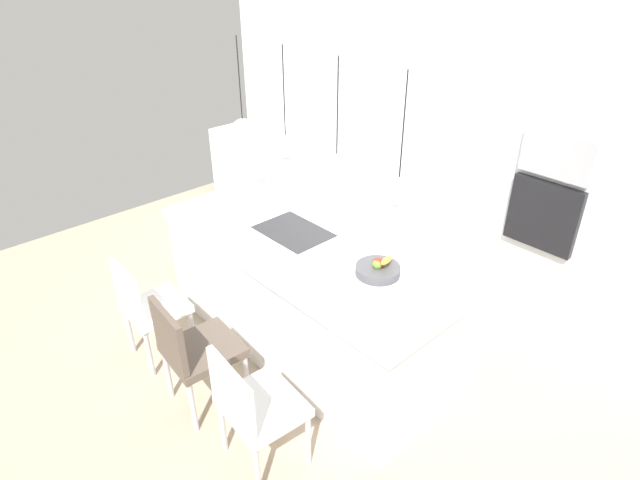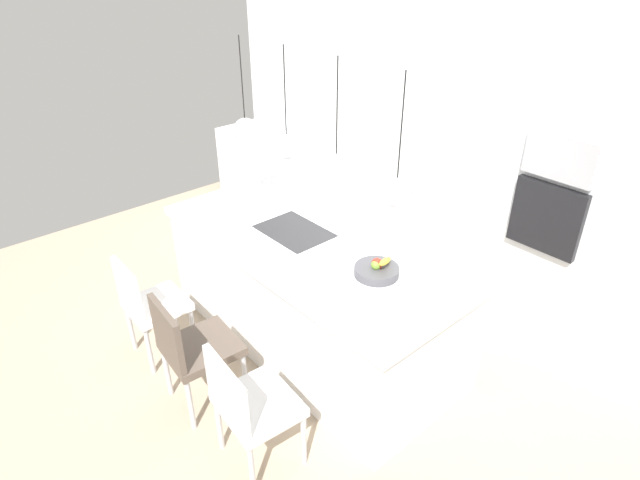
{
  "view_description": "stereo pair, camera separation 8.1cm",
  "coord_description": "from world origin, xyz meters",
  "px_view_note": "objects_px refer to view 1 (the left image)",
  "views": [
    {
      "loc": [
        2.5,
        -2.23,
        2.86
      ],
      "look_at": [
        0.1,
        0.0,
        0.98
      ],
      "focal_mm": 29.43,
      "sensor_mm": 36.0,
      "label": 1
    },
    {
      "loc": [
        2.56,
        -2.17,
        2.86
      ],
      "look_at": [
        0.1,
        0.0,
        0.98
      ],
      "focal_mm": 29.43,
      "sensor_mm": 36.0,
      "label": 2
    }
  ],
  "objects_px": {
    "chair_near": "(148,306)",
    "chair_middle": "(193,348)",
    "chair_far": "(253,405)",
    "microwave": "(558,155)",
    "oven": "(543,215)",
    "fruit_bowl": "(378,268)"
  },
  "relations": [
    {
      "from": "oven",
      "to": "chair_near",
      "type": "xyz_separation_m",
      "value": [
        -1.68,
        -2.61,
        -0.48
      ]
    },
    {
      "from": "oven",
      "to": "chair_middle",
      "type": "bearing_deg",
      "value": -111.23
    },
    {
      "from": "microwave",
      "to": "chair_near",
      "type": "height_order",
      "value": "microwave"
    },
    {
      "from": "chair_near",
      "to": "chair_far",
      "type": "xyz_separation_m",
      "value": [
        1.31,
        -0.0,
        0.0
      ]
    },
    {
      "from": "chair_near",
      "to": "chair_middle",
      "type": "distance_m",
      "value": 0.66
    },
    {
      "from": "fruit_bowl",
      "to": "chair_far",
      "type": "relative_size",
      "value": 0.35
    },
    {
      "from": "chair_middle",
      "to": "chair_far",
      "type": "distance_m",
      "value": 0.66
    },
    {
      "from": "oven",
      "to": "chair_far",
      "type": "distance_m",
      "value": 2.68
    },
    {
      "from": "microwave",
      "to": "chair_far",
      "type": "distance_m",
      "value": 2.81
    },
    {
      "from": "microwave",
      "to": "oven",
      "type": "distance_m",
      "value": 0.5
    },
    {
      "from": "chair_near",
      "to": "fruit_bowl",
      "type": "bearing_deg",
      "value": 39.15
    },
    {
      "from": "fruit_bowl",
      "to": "oven",
      "type": "bearing_deg",
      "value": 76.68
    },
    {
      "from": "microwave",
      "to": "oven",
      "type": "relative_size",
      "value": 0.96
    },
    {
      "from": "oven",
      "to": "microwave",
      "type": "bearing_deg",
      "value": 0.0
    },
    {
      "from": "chair_far",
      "to": "chair_middle",
      "type": "bearing_deg",
      "value": -179.63
    },
    {
      "from": "microwave",
      "to": "chair_near",
      "type": "bearing_deg",
      "value": -122.66
    },
    {
      "from": "fruit_bowl",
      "to": "chair_middle",
      "type": "distance_m",
      "value": 1.34
    },
    {
      "from": "oven",
      "to": "chair_middle",
      "type": "height_order",
      "value": "oven"
    },
    {
      "from": "chair_far",
      "to": "microwave",
      "type": "bearing_deg",
      "value": 82.14
    },
    {
      "from": "microwave",
      "to": "fruit_bowl",
      "type": "bearing_deg",
      "value": -103.32
    },
    {
      "from": "fruit_bowl",
      "to": "chair_near",
      "type": "xyz_separation_m",
      "value": [
        -1.31,
        -1.07,
        -0.48
      ]
    },
    {
      "from": "microwave",
      "to": "oven",
      "type": "bearing_deg",
      "value": 0.0
    }
  ]
}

